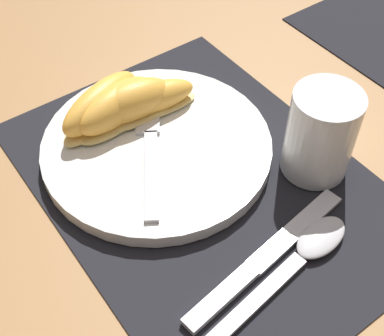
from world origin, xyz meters
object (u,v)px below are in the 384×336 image
(juice_glass, at_px, (320,138))
(citrus_wedge_2, at_px, (116,108))
(fork, at_px, (151,137))
(knife, at_px, (263,259))
(citrus_wedge_3, at_px, (101,105))
(spoon, at_px, (305,253))
(citrus_wedge_0, at_px, (145,101))
(citrus_wedge_1, at_px, (130,104))
(plate, at_px, (157,147))

(juice_glass, bearing_deg, citrus_wedge_2, -140.24)
(fork, xyz_separation_m, citrus_wedge_2, (-0.05, -0.01, 0.02))
(knife, relative_size, citrus_wedge_3, 1.66)
(spoon, relative_size, citrus_wedge_2, 1.56)
(citrus_wedge_0, relative_size, citrus_wedge_1, 1.15)
(spoon, xyz_separation_m, citrus_wedge_0, (-0.24, -0.02, 0.03))
(fork, relative_size, citrus_wedge_1, 1.59)
(juice_glass, bearing_deg, citrus_wedge_1, -142.92)
(citrus_wedge_2, bearing_deg, spoon, 12.58)
(citrus_wedge_2, height_order, citrus_wedge_3, same)
(spoon, distance_m, citrus_wedge_0, 0.24)
(juice_glass, xyz_separation_m, citrus_wedge_1, (-0.17, -0.13, -0.01))
(citrus_wedge_0, bearing_deg, plate, -20.14)
(plate, bearing_deg, spoon, 11.24)
(knife, bearing_deg, spoon, 62.01)
(plate, height_order, citrus_wedge_0, citrus_wedge_0)
(spoon, bearing_deg, citrus_wedge_1, -170.81)
(knife, relative_size, citrus_wedge_0, 1.65)
(juice_glass, xyz_separation_m, citrus_wedge_3, (-0.18, -0.15, -0.01))
(citrus_wedge_2, bearing_deg, plate, 17.24)
(fork, height_order, citrus_wedge_2, citrus_wedge_2)
(knife, bearing_deg, juice_glass, 115.69)
(plate, distance_m, citrus_wedge_1, 0.06)
(spoon, distance_m, citrus_wedge_2, 0.26)
(fork, xyz_separation_m, citrus_wedge_1, (-0.04, 0.00, 0.02))
(plate, relative_size, citrus_wedge_3, 2.00)
(knife, bearing_deg, citrus_wedge_1, -178.89)
(spoon, bearing_deg, plate, -168.76)
(knife, distance_m, spoon, 0.04)
(plate, height_order, citrus_wedge_3, citrus_wedge_3)
(fork, bearing_deg, spoon, 11.56)
(knife, height_order, spoon, spoon)
(plate, bearing_deg, juice_glass, 47.07)
(knife, distance_m, citrus_wedge_3, 0.25)
(spoon, xyz_separation_m, citrus_wedge_2, (-0.25, -0.06, 0.03))
(juice_glass, bearing_deg, fork, -134.06)
(spoon, xyz_separation_m, citrus_wedge_3, (-0.26, -0.07, 0.03))
(citrus_wedge_1, distance_m, citrus_wedge_2, 0.02)
(juice_glass, distance_m, fork, 0.18)
(knife, relative_size, fork, 1.19)
(fork, height_order, citrus_wedge_3, citrus_wedge_3)
(juice_glass, bearing_deg, knife, -64.31)
(juice_glass, bearing_deg, citrus_wedge_3, -140.14)
(citrus_wedge_0, distance_m, citrus_wedge_3, 0.05)
(citrus_wedge_2, relative_size, citrus_wedge_3, 0.93)
(citrus_wedge_1, xyz_separation_m, citrus_wedge_3, (-0.02, -0.03, -0.00))
(juice_glass, height_order, fork, juice_glass)
(spoon, relative_size, citrus_wedge_1, 1.66)
(juice_glass, height_order, citrus_wedge_1, juice_glass)
(plate, relative_size, citrus_wedge_0, 1.99)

